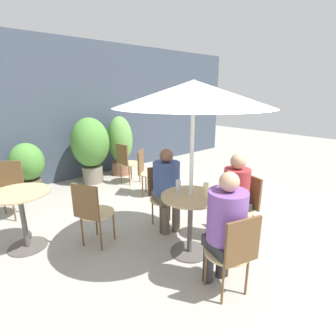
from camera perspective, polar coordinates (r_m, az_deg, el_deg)
ground_plane at (r=3.53m, az=8.16°, el=-16.93°), size 20.00×20.00×0.00m
storefront_wall at (r=6.18m, az=-20.23°, el=11.44°), size 10.00×0.06×3.00m
cafe_table_near at (r=3.18m, az=4.88°, el=-9.79°), size 0.70×0.70×0.76m
cafe_table_far at (r=3.73m, az=-29.24°, el=-7.83°), size 0.71×0.71×0.76m
bistro_chair_0 at (r=2.61m, az=14.26°, el=-16.81°), size 0.46×0.48×0.88m
bistro_chair_1 at (r=3.63m, az=16.11°, el=-7.11°), size 0.48×0.46×0.88m
bistro_chair_2 at (r=3.84m, az=-1.23°, el=-5.09°), size 0.46×0.48×0.88m
bistro_chair_3 at (r=4.83m, az=-31.40°, el=-3.02°), size 0.50×0.50×0.88m
bistro_chair_4 at (r=4.95m, az=-4.80°, el=-0.16°), size 0.50×0.50×0.88m
bistro_chair_5 at (r=3.42m, az=-16.32°, el=-8.62°), size 0.49×0.48×0.88m
bistro_chair_6 at (r=5.64m, az=-9.12°, el=1.74°), size 0.45×0.44×0.88m
seated_person_0 at (r=2.61m, az=12.39°, el=-11.59°), size 0.41×0.43×1.24m
seated_person_1 at (r=3.46m, az=14.43°, el=-4.82°), size 0.38×0.36×1.19m
seated_person_2 at (r=3.65m, az=-0.24°, el=-3.40°), size 0.41×0.43×1.18m
beer_glass_0 at (r=3.14m, az=2.24°, el=-4.03°), size 0.06×0.06×0.16m
beer_glass_1 at (r=3.02m, az=8.24°, el=-4.87°), size 0.06×0.06×0.18m
potted_plant_0 at (r=5.55m, az=-28.24°, el=0.34°), size 0.61×0.61×1.02m
potted_plant_1 at (r=5.81m, az=-16.55°, el=4.73°), size 0.80×0.80×1.41m
potted_plant_2 at (r=6.28m, az=-10.34°, el=5.20°), size 0.58×0.58×1.38m
umbrella at (r=2.85m, az=5.57°, el=15.66°), size 1.71×1.71×2.04m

